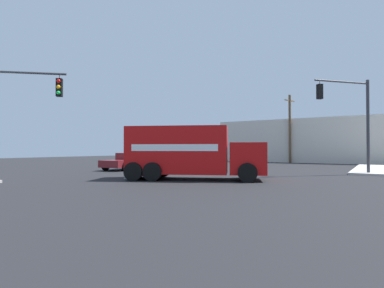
% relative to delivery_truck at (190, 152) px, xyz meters
% --- Properties ---
extents(ground_plane, '(100.00, 100.00, 0.00)m').
position_rel_delivery_truck_xyz_m(ground_plane, '(0.08, 0.70, -1.52)').
color(ground_plane, black).
extents(delivery_truck, '(7.92, 5.43, 2.95)m').
position_rel_delivery_truck_xyz_m(delivery_truck, '(0.00, 0.00, 0.00)').
color(delivery_truck, red).
rests_on(delivery_truck, ground).
extents(traffic_light_primary, '(2.94, 3.18, 6.19)m').
position_rel_delivery_truck_xyz_m(traffic_light_primary, '(7.54, 7.97, 2.68)').
color(traffic_light_primary, '#38383D').
rests_on(traffic_light_primary, sidewalk_corner_far).
extents(traffic_light_secondary, '(3.23, 2.88, 5.79)m').
position_rel_delivery_truck_xyz_m(traffic_light_secondary, '(-7.14, -6.18, 2.43)').
color(traffic_light_secondary, '#38383D').
rests_on(traffic_light_secondary, sidewalk_corner_near).
extents(pickup_maroon, '(2.67, 5.37, 1.38)m').
position_rel_delivery_truck_xyz_m(pickup_maroon, '(-8.65, 4.26, -0.80)').
color(pickup_maroon, maroon).
rests_on(pickup_maroon, ground).
extents(utility_pole, '(0.73, 2.15, 8.39)m').
position_rel_delivery_truck_xyz_m(utility_pole, '(-0.31, 23.59, 2.81)').
color(utility_pole, brown).
rests_on(utility_pole, ground).
extents(building_backdrop, '(20.57, 6.00, 5.48)m').
position_rel_delivery_truck_xyz_m(building_backdrop, '(0.25, 26.91, 1.22)').
color(building_backdrop, beige).
rests_on(building_backdrop, ground).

